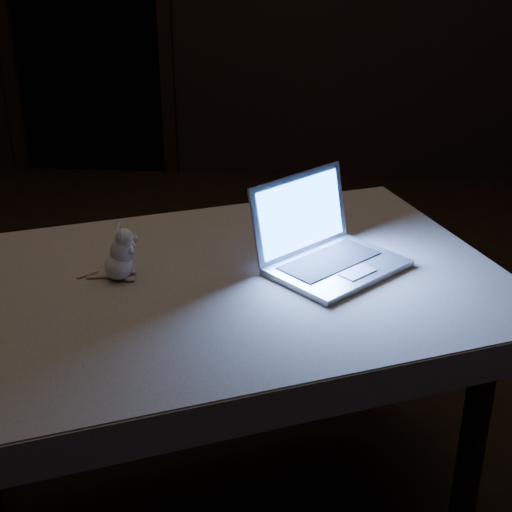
# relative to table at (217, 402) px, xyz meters

# --- Properties ---
(floor) EXTENTS (5.00, 5.00, 0.00)m
(floor) POSITION_rel_table_xyz_m (-0.08, 0.40, -0.35)
(floor) COLOR black
(floor) RESTS_ON ground
(table) EXTENTS (1.55, 1.31, 0.71)m
(table) POSITION_rel_table_xyz_m (0.00, 0.00, 0.00)
(table) COLOR black
(table) RESTS_ON floor
(tablecloth) EXTENTS (1.69, 1.56, 0.09)m
(tablecloth) POSITION_rel_table_xyz_m (-0.01, 0.02, 0.32)
(tablecloth) COLOR beige
(tablecloth) RESTS_ON table
(laptop) EXTENTS (0.42, 0.42, 0.22)m
(laptop) POSITION_rel_table_xyz_m (0.30, 0.08, 0.47)
(laptop) COLOR #A2A3A7
(laptop) RESTS_ON tablecloth
(plush_mouse) EXTENTS (0.13, 0.13, 0.14)m
(plush_mouse) POSITION_rel_table_xyz_m (-0.23, -0.01, 0.43)
(plush_mouse) COLOR white
(plush_mouse) RESTS_ON tablecloth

